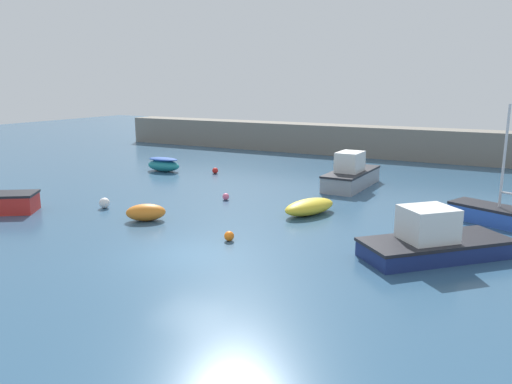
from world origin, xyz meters
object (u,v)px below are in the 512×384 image
at_px(cabin_cruiser_white, 351,175).
at_px(mooring_buoy_red, 215,171).
at_px(rowboat_with_red_cover, 163,164).
at_px(rowboat_blue_near, 309,207).
at_px(fishing_dinghy_green, 146,212).
at_px(mooring_buoy_pink, 226,197).
at_px(mooring_buoy_white, 104,203).
at_px(mooring_buoy_orange, 229,236).
at_px(motorboat_grey_hull, 433,241).
at_px(sailboat_tall_mast, 498,215).

xyz_separation_m(cabin_cruiser_white, mooring_buoy_red, (-9.87, -0.02, -0.55)).
relative_size(rowboat_with_red_cover, rowboat_blue_near, 0.79).
bearing_deg(fishing_dinghy_green, mooring_buoy_pink, 41.92).
distance_m(rowboat_blue_near, mooring_buoy_red, 12.40).
distance_m(mooring_buoy_white, mooring_buoy_red, 11.03).
distance_m(rowboat_with_red_cover, cabin_cruiser_white, 13.70).
xyz_separation_m(fishing_dinghy_green, mooring_buoy_red, (-3.87, 11.84, -0.19)).
height_order(mooring_buoy_red, mooring_buoy_orange, mooring_buoy_red).
height_order(fishing_dinghy_green, mooring_buoy_red, fishing_dinghy_green).
height_order(rowboat_with_red_cover, cabin_cruiser_white, cabin_cruiser_white).
xyz_separation_m(cabin_cruiser_white, fishing_dinghy_green, (-6.00, -11.86, -0.37)).
height_order(fishing_dinghy_green, rowboat_blue_near, fishing_dinghy_green).
xyz_separation_m(rowboat_with_red_cover, motorboat_grey_hull, (20.20, -9.73, 0.13)).
distance_m(rowboat_with_red_cover, mooring_buoy_pink, 10.32).
bearing_deg(motorboat_grey_hull, cabin_cruiser_white, 75.99).
xyz_separation_m(mooring_buoy_white, mooring_buoy_red, (-0.43, 11.02, -0.06)).
distance_m(mooring_buoy_white, mooring_buoy_pink, 6.36).
relative_size(cabin_cruiser_white, mooring_buoy_orange, 13.76).
xyz_separation_m(sailboat_tall_mast, cabin_cruiser_white, (-8.41, 4.78, 0.32)).
relative_size(mooring_buoy_white, mooring_buoy_pink, 1.46).
relative_size(fishing_dinghy_green, mooring_buoy_red, 4.87).
bearing_deg(mooring_buoy_pink, mooring_buoy_orange, -57.16).
distance_m(sailboat_tall_mast, mooring_buoy_pink, 13.48).
height_order(sailboat_tall_mast, cabin_cruiser_white, sailboat_tall_mast).
bearing_deg(mooring_buoy_red, fishing_dinghy_green, -71.92).
relative_size(rowboat_with_red_cover, mooring_buoy_pink, 7.15).
xyz_separation_m(rowboat_with_red_cover, cabin_cruiser_white, (13.66, 1.00, 0.26)).
distance_m(sailboat_tall_mast, mooring_buoy_orange, 12.27).
bearing_deg(rowboat_blue_near, mooring_buoy_orange, -172.27).
bearing_deg(rowboat_blue_near, mooring_buoy_white, 132.44).
relative_size(rowboat_with_red_cover, mooring_buoy_white, 4.91).
bearing_deg(mooring_buoy_pink, sailboat_tall_mast, 7.50).
height_order(sailboat_tall_mast, mooring_buoy_red, sailboat_tall_mast).
bearing_deg(mooring_buoy_pink, mooring_buoy_red, 127.05).
bearing_deg(mooring_buoy_pink, motorboat_grey_hull, -20.06).
relative_size(fishing_dinghy_green, mooring_buoy_pink, 5.50).
relative_size(cabin_cruiser_white, mooring_buoy_red, 13.45).
bearing_deg(cabin_cruiser_white, mooring_buoy_red, 91.57).
xyz_separation_m(motorboat_grey_hull, mooring_buoy_white, (-15.99, -0.30, -0.36)).
bearing_deg(rowboat_with_red_cover, motorboat_grey_hull, -26.28).
height_order(cabin_cruiser_white, mooring_buoy_orange, cabin_cruiser_white).
xyz_separation_m(sailboat_tall_mast, fishing_dinghy_green, (-14.42, -7.08, -0.04)).
distance_m(rowboat_with_red_cover, rowboat_blue_near, 15.22).
height_order(fishing_dinghy_green, mooring_buoy_orange, fishing_dinghy_green).
xyz_separation_m(rowboat_with_red_cover, fishing_dinghy_green, (7.65, -10.86, -0.11)).
relative_size(rowboat_blue_near, mooring_buoy_orange, 8.22).
relative_size(rowboat_blue_near, mooring_buoy_white, 6.21).
distance_m(mooring_buoy_red, mooring_buoy_pink, 8.17).
xyz_separation_m(cabin_cruiser_white, motorboat_grey_hull, (6.55, -10.73, -0.13)).
bearing_deg(rowboat_with_red_cover, fishing_dinghy_green, -55.39).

